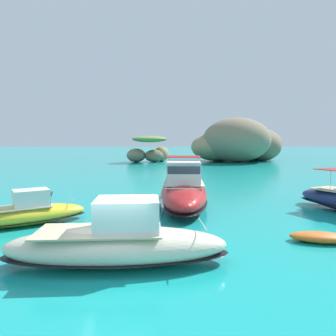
% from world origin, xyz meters
% --- Properties ---
extents(ground_plane, '(400.00, 400.00, 0.00)m').
position_xyz_m(ground_plane, '(0.00, 0.00, 0.00)').
color(ground_plane, teal).
extents(islet_large, '(25.08, 24.26, 8.91)m').
position_xyz_m(islet_large, '(17.94, 55.47, 3.74)').
color(islet_large, '#756651').
rests_on(islet_large, ground).
extents(islet_small, '(8.62, 7.82, 5.26)m').
position_xyz_m(islet_small, '(-1.01, 52.14, 2.37)').
color(islet_small, '#84755B').
rests_on(islet_small, ground).
extents(motorboat_cream, '(8.17, 2.78, 2.38)m').
position_xyz_m(motorboat_cream, '(0.05, 0.18, 0.80)').
color(motorboat_cream, beige).
rests_on(motorboat_cream, ground).
extents(motorboat_red, '(3.78, 10.55, 3.25)m').
position_xyz_m(motorboat_red, '(3.06, 10.16, 1.03)').
color(motorboat_red, red).
rests_on(motorboat_red, ground).
extents(motorboat_yellow, '(6.32, 4.85, 1.85)m').
position_xyz_m(motorboat_yellow, '(-5.50, 5.50, 0.62)').
color(motorboat_yellow, yellow).
rests_on(motorboat_yellow, ground).
extents(dinghy_tender, '(2.87, 1.59, 0.58)m').
position_xyz_m(dinghy_tender, '(8.54, 2.48, 0.22)').
color(dinghy_tender, orange).
rests_on(dinghy_tender, ground).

